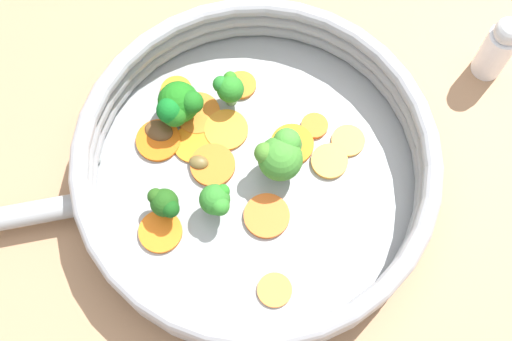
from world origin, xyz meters
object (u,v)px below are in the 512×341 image
carrot_slice_6 (158,140)px  mushroom_piece_0 (199,162)px  carrot_slice_8 (194,143)px  broccoli_floret_4 (216,200)px  carrot_slice_9 (329,161)px  broccoli_floret_0 (229,88)px  carrot_slice_1 (293,145)px  salt_shaker (498,47)px  carrot_slice_5 (267,216)px  carrot_slice_7 (226,130)px  carrot_slice_2 (241,85)px  carrot_slice_3 (348,141)px  carrot_slice_4 (194,116)px  broccoli_floret_1 (281,154)px  carrot_slice_0 (213,165)px  carrot_slice_10 (317,128)px  carrot_slice_13 (179,89)px  carrot_slice_11 (275,290)px  broccoli_floret_2 (164,203)px  skillet (256,178)px  mushroom_piece_1 (159,131)px  carrot_slice_12 (160,232)px

carrot_slice_6 → mushroom_piece_0: bearing=-72.6°
carrot_slice_8 → broccoli_floret_4: broccoli_floret_4 is taller
carrot_slice_9 → broccoli_floret_0: broccoli_floret_0 is taller
carrot_slice_1 → broccoli_floret_0: bearing=99.2°
carrot_slice_1 → salt_shaker: size_ratio=0.49×
broccoli_floret_4 → carrot_slice_5: bearing=-50.7°
carrot_slice_6 → carrot_slice_7: size_ratio=1.01×
carrot_slice_2 → mushroom_piece_0: bearing=-157.0°
broccoli_floret_4 → carrot_slice_3: bearing=-12.9°
broccoli_floret_0 → carrot_slice_4: bearing=166.6°
carrot_slice_6 → broccoli_floret_1: broccoli_floret_1 is taller
carrot_slice_0 → broccoli_floret_1: 0.08m
carrot_slice_8 → carrot_slice_9: carrot_slice_9 is taller
carrot_slice_4 → carrot_slice_9: (0.07, -0.13, 0.00)m
carrot_slice_2 → carrot_slice_5: bearing=-121.3°
carrot_slice_2 → carrot_slice_10: 0.09m
carrot_slice_13 → carrot_slice_5: bearing=-98.2°
carrot_slice_6 → salt_shaker: (0.33, -0.17, 0.03)m
carrot_slice_7 → broccoli_floret_0: broccoli_floret_0 is taller
carrot_slice_11 → broccoli_floret_2: bearing=101.5°
carrot_slice_4 → broccoli_floret_0: size_ratio=1.13×
carrot_slice_5 → mushroom_piece_0: mushroom_piece_0 is taller
skillet → carrot_slice_8: 0.07m
skillet → carrot_slice_11: 0.12m
mushroom_piece_1 → broccoli_floret_1: bearing=-58.3°
skillet → carrot_slice_12: (-0.11, 0.02, 0.01)m
broccoli_floret_4 → mushroom_piece_0: size_ratio=2.24×
broccoli_floret_2 → carrot_slice_12: bearing=-146.1°
carrot_slice_4 → carrot_slice_12: (-0.11, -0.07, 0.00)m
carrot_slice_1 → mushroom_piece_0: 0.10m
carrot_slice_8 → carrot_slice_9: bearing=-49.9°
broccoli_floret_0 → carrot_slice_1: bearing=-80.8°
carrot_slice_7 → carrot_slice_11: 0.18m
salt_shaker → carrot_slice_1: bearing=162.8°
carrot_slice_2 → carrot_slice_9: (0.01, -0.13, 0.00)m
carrot_slice_2 → mushroom_piece_1: mushroom_piece_1 is taller
carrot_slice_4 → carrot_slice_6: (-0.05, 0.00, 0.00)m
carrot_slice_12 → broccoli_floret_2: (0.02, 0.01, 0.02)m
carrot_slice_0 → carrot_slice_9: size_ratio=1.22×
carrot_slice_1 → carrot_slice_6: bearing=136.2°
carrot_slice_0 → carrot_slice_7: (0.04, 0.02, -0.00)m
carrot_slice_2 → carrot_slice_10: size_ratio=1.13×
broccoli_floret_4 → mushroom_piece_1: (0.01, 0.10, -0.02)m
carrot_slice_8 → broccoli_floret_2: size_ratio=1.10×
carrot_slice_2 → skillet: bearing=-122.8°
carrot_slice_11 → carrot_slice_9: bearing=24.9°
skillet → carrot_slice_5: bearing=-117.9°
carrot_slice_12 → broccoli_floret_1: broccoli_floret_1 is taller
carrot_slice_2 → broccoli_floret_0: bearing=-168.6°
broccoli_floret_4 → broccoli_floret_1: bearing=-5.9°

